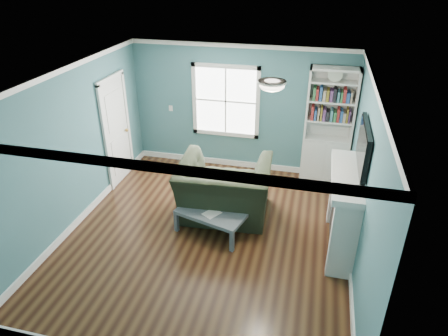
# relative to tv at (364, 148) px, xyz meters

# --- Properties ---
(floor) EXTENTS (5.00, 5.00, 0.00)m
(floor) POSITION_rel_tv_xyz_m (-2.20, -0.20, -1.72)
(floor) COLOR black
(floor) RESTS_ON ground
(room_walls) EXTENTS (5.00, 5.00, 5.00)m
(room_walls) POSITION_rel_tv_xyz_m (-2.20, -0.20, -0.14)
(room_walls) COLOR #42737C
(room_walls) RESTS_ON ground
(trim) EXTENTS (4.50, 5.00, 2.60)m
(trim) POSITION_rel_tv_xyz_m (-2.20, -0.20, -0.49)
(trim) COLOR white
(trim) RESTS_ON ground
(window) EXTENTS (1.40, 0.06, 1.50)m
(window) POSITION_rel_tv_xyz_m (-2.50, 2.29, -0.27)
(window) COLOR white
(window) RESTS_ON room_walls
(bookshelf) EXTENTS (0.90, 0.35, 2.31)m
(bookshelf) POSITION_rel_tv_xyz_m (-0.43, 2.10, -0.80)
(bookshelf) COLOR silver
(bookshelf) RESTS_ON ground
(fireplace) EXTENTS (0.44, 1.58, 1.30)m
(fireplace) POSITION_rel_tv_xyz_m (-0.12, 0.00, -1.09)
(fireplace) COLOR black
(fireplace) RESTS_ON ground
(tv) EXTENTS (0.06, 1.10, 0.65)m
(tv) POSITION_rel_tv_xyz_m (0.00, 0.00, 0.00)
(tv) COLOR black
(tv) RESTS_ON fireplace
(door) EXTENTS (0.12, 0.98, 2.17)m
(door) POSITION_rel_tv_xyz_m (-4.42, 1.20, -0.65)
(door) COLOR silver
(door) RESTS_ON ground
(ceiling_fixture) EXTENTS (0.38, 0.38, 0.15)m
(ceiling_fixture) POSITION_rel_tv_xyz_m (-1.30, -0.10, 0.82)
(ceiling_fixture) COLOR white
(ceiling_fixture) RESTS_ON room_walls
(light_switch) EXTENTS (0.08, 0.01, 0.12)m
(light_switch) POSITION_rel_tv_xyz_m (-3.70, 2.28, -0.52)
(light_switch) COLOR white
(light_switch) RESTS_ON room_walls
(recliner) EXTENTS (1.60, 1.10, 1.34)m
(recliner) POSITION_rel_tv_xyz_m (-2.07, 0.42, -1.05)
(recliner) COLOR black
(recliner) RESTS_ON ground
(coffee_table) EXTENTS (1.23, 0.88, 0.40)m
(coffee_table) POSITION_rel_tv_xyz_m (-2.15, -0.12, -1.38)
(coffee_table) COLOR #515861
(coffee_table) RESTS_ON ground
(paper_sheet) EXTENTS (0.32, 0.34, 0.00)m
(paper_sheet) POSITION_rel_tv_xyz_m (-2.14, -0.17, -1.32)
(paper_sheet) COLOR white
(paper_sheet) RESTS_ON coffee_table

